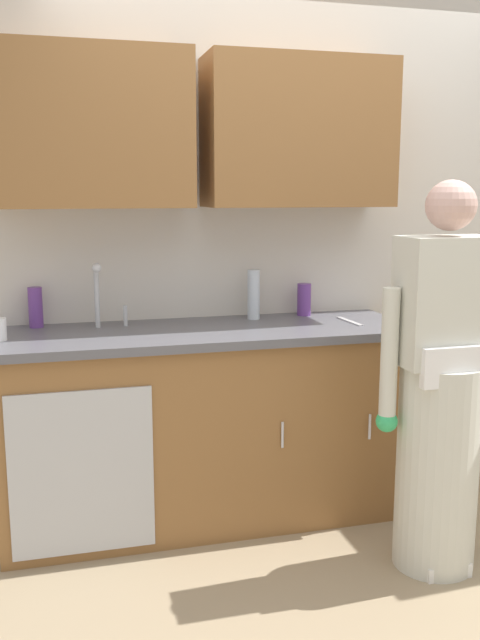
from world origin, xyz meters
The scene contains 10 objects.
ground_plane centered at (0.00, 0.00, 0.00)m, with size 9.00×9.00×0.00m, color #998466.
kitchen_wall_with_uppers centered at (-0.14, 0.99, 1.48)m, with size 4.80×0.44×2.70m.
counter_cabinet centered at (-0.55, 0.70, 0.45)m, with size 1.90×0.62×0.90m.
countertop centered at (-0.55, 0.70, 0.92)m, with size 1.96×0.66×0.04m, color #595960.
sink centered at (-1.00, 0.71, 0.93)m, with size 0.50×0.36×0.35m.
person_at_sink centered at (0.29, 0.00, 0.69)m, with size 0.55×0.34×1.62m.
bottle_water_short centered at (-0.26, 0.88, 1.06)m, with size 0.06×0.06×0.25m, color silver.
bottle_dish_liquid centered at (0.02, 0.91, 1.02)m, with size 0.07×0.07×0.17m, color #66388C.
bottle_water_tall centered at (-1.32, 0.93, 1.04)m, with size 0.07×0.07×0.19m, color #66388C.
knife_on_counter centered at (0.17, 0.68, 0.94)m, with size 0.24×0.02×0.01m, color silver.
Camera 1 is at (-1.22, -2.46, 1.57)m, focal length 39.20 mm.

